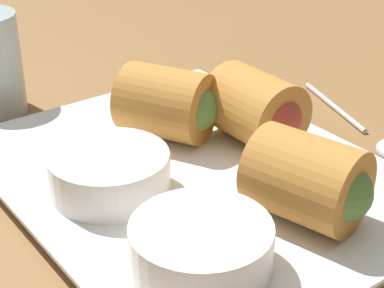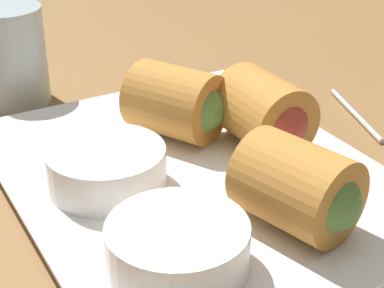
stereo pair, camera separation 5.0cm
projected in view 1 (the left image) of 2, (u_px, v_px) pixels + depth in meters
table_surface at (172, 184)px, 51.12cm from camera, size 180.00×140.00×2.00cm
serving_plate at (192, 180)px, 48.24cm from camera, size 32.95×25.91×1.50cm
roll_front_left at (313, 181)px, 41.05cm from camera, size 8.51×7.38×5.81cm
roll_front_right at (259, 109)px, 50.72cm from camera, size 7.99×5.86×5.81cm
roll_back_left at (171, 104)px, 51.67cm from camera, size 8.86×8.39×5.81cm
dipping_bowl_near at (110, 171)px, 44.69cm from camera, size 8.47×8.47×2.99cm
dipping_bowl_far at (201, 245)px, 37.20cm from camera, size 8.47×8.47×2.99cm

